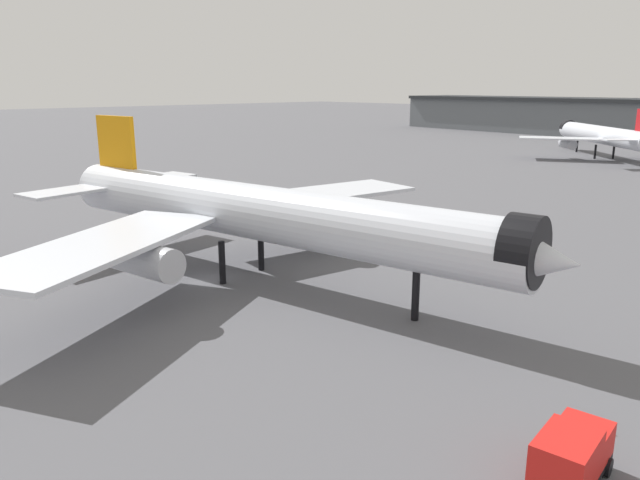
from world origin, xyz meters
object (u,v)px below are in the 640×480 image
at_px(traffic_cone_near_nose, 605,425).
at_px(airliner_far_taxiway, 603,136).
at_px(airliner_near_gate, 257,214).
at_px(service_truck_front, 572,456).

bearing_deg(traffic_cone_near_nose, airliner_far_taxiway, 111.81).
height_order(airliner_near_gate, traffic_cone_near_nose, airliner_near_gate).
bearing_deg(airliner_near_gate, traffic_cone_near_nose, -14.04).
relative_size(airliner_far_taxiway, traffic_cone_near_nose, 51.48).
distance_m(airliner_near_gate, traffic_cone_near_nose, 33.43).
relative_size(airliner_near_gate, service_truck_front, 9.75).
height_order(service_truck_front, traffic_cone_near_nose, service_truck_front).
bearing_deg(airliner_far_taxiway, airliner_near_gate, 141.11).
relative_size(service_truck_front, traffic_cone_near_nose, 7.42).
height_order(airliner_far_taxiway, traffic_cone_near_nose, airliner_far_taxiway).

